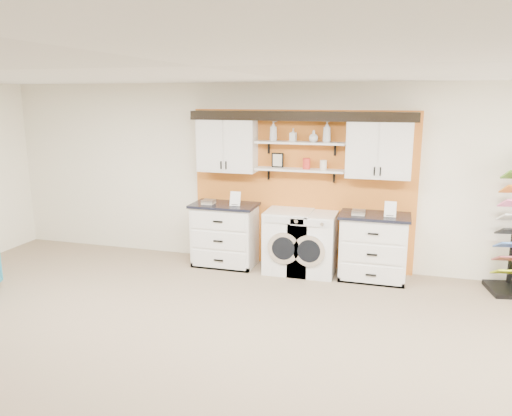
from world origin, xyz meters
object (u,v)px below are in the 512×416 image
(base_cabinet_left, at_px, (225,234))
(base_cabinet_right, at_px, (373,247))
(washer, at_px, (289,241))
(dryer, at_px, (313,243))

(base_cabinet_left, relative_size, base_cabinet_right, 1.02)
(base_cabinet_left, distance_m, washer, 1.01)
(base_cabinet_left, distance_m, base_cabinet_right, 2.26)
(washer, height_order, dryer, washer)
(base_cabinet_right, distance_m, washer, 1.25)
(dryer, bearing_deg, washer, 180.00)
(base_cabinet_left, distance_m, dryer, 1.39)
(base_cabinet_right, bearing_deg, base_cabinet_left, -180.00)
(washer, distance_m, dryer, 0.37)
(base_cabinet_right, relative_size, washer, 1.05)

